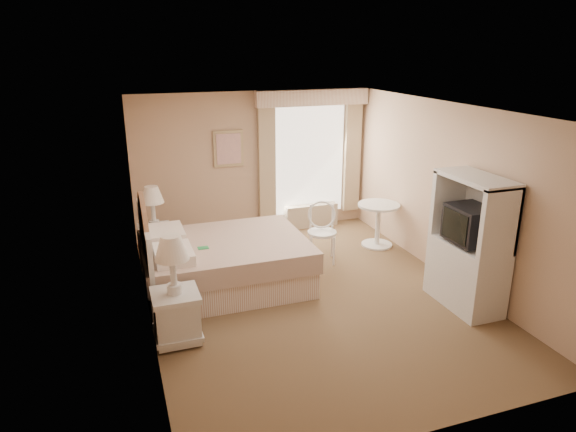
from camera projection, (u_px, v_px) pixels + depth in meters
name	position (u px, v px, depth m)	size (l,w,h in m)	color
room	(311.00, 208.00, 6.57)	(4.21, 5.51, 2.51)	brown
window	(311.00, 155.00, 9.24)	(2.05, 0.22, 2.51)	white
framed_art	(229.00, 149.00, 8.76)	(0.52, 0.04, 0.62)	tan
bed	(217.00, 262.00, 7.13)	(2.24, 1.76, 1.56)	tan
nightstand_near	(176.00, 303.00, 5.76)	(0.52, 0.52, 1.27)	silver
nightstand_far	(155.00, 234.00, 7.95)	(0.49, 0.49, 1.19)	silver
round_table	(378.00, 218.00, 8.56)	(0.69, 0.69, 0.73)	silver
cafe_chair	(322.00, 227.00, 7.98)	(0.57, 0.57, 0.93)	silver
armoire	(468.00, 253.00, 6.52)	(0.52, 1.04, 1.73)	silver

